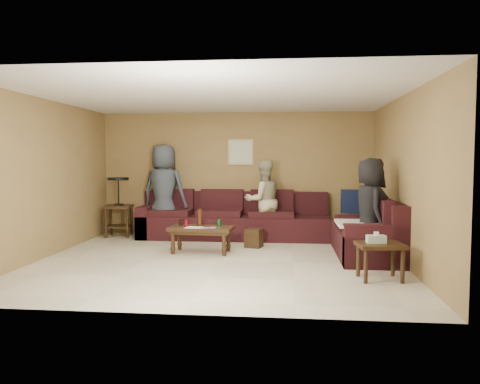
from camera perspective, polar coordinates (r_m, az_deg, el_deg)
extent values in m
plane|color=beige|center=(7.25, -2.66, -8.37)|extent=(5.50, 5.50, 0.00)
cube|color=silver|center=(7.14, -2.73, 11.23)|extent=(5.50, 5.00, 0.10)
cube|color=olive|center=(9.56, -0.51, 2.19)|extent=(5.50, 0.10, 2.50)
cube|color=olive|center=(4.63, -7.22, 0.23)|extent=(5.50, 0.10, 2.50)
cube|color=olive|center=(7.97, -22.68, 1.52)|extent=(0.10, 5.00, 2.50)
cube|color=olive|center=(7.22, 19.46, 1.37)|extent=(0.10, 5.00, 2.50)
cube|color=black|center=(9.21, -0.81, -4.29)|extent=(3.70, 0.90, 0.45)
cube|color=black|center=(9.48, -0.59, -1.31)|extent=(3.70, 0.24, 0.45)
cube|color=black|center=(9.55, -11.20, -3.52)|extent=(0.24, 0.90, 0.63)
cube|color=black|center=(7.82, 15.01, -5.91)|extent=(0.90, 2.00, 0.45)
cube|color=black|center=(7.82, 17.46, -2.63)|extent=(0.24, 2.00, 0.45)
cube|color=black|center=(6.95, 16.20, -6.41)|extent=(0.90, 0.24, 0.63)
cube|color=#131B3D|center=(9.18, 13.61, -1.13)|extent=(0.45, 0.14, 0.45)
cube|color=beige|center=(7.33, 15.63, -3.77)|extent=(1.00, 0.85, 0.04)
cube|color=#311F10|center=(7.80, -4.77, -4.44)|extent=(1.08, 0.59, 0.06)
cube|color=#311F10|center=(7.81, -4.77, -4.86)|extent=(1.00, 0.51, 0.05)
cylinder|color=#311F10|center=(7.77, -8.19, -6.14)|extent=(0.07, 0.07, 0.38)
cylinder|color=#311F10|center=(7.56, -1.95, -6.38)|extent=(0.07, 0.07, 0.38)
cylinder|color=#311F10|center=(8.13, -7.37, -5.68)|extent=(0.07, 0.07, 0.38)
cylinder|color=#311F10|center=(7.92, -1.41, -5.90)|extent=(0.07, 0.07, 0.38)
cylinder|color=maroon|center=(7.80, -6.56, -3.80)|extent=(0.07, 0.07, 0.12)
cylinder|color=#167E32|center=(7.81, -2.57, -3.76)|extent=(0.07, 0.07, 0.12)
cylinder|color=#371D0C|center=(7.90, -4.91, -3.11)|extent=(0.07, 0.07, 0.28)
cylinder|color=black|center=(7.95, -7.17, -3.69)|extent=(0.08, 0.08, 0.11)
cube|color=silver|center=(7.71, -5.67, -4.32)|extent=(0.29, 0.24, 0.00)
cylinder|color=#D84CA0|center=(7.63, -4.34, -4.39)|extent=(0.14, 0.14, 0.01)
cylinder|color=#D84CA0|center=(7.65, -3.43, -4.36)|extent=(0.14, 0.14, 0.01)
cube|color=#311F10|center=(9.71, -14.57, -1.72)|extent=(0.59, 0.59, 0.05)
cube|color=#311F10|center=(9.76, -14.53, -4.04)|extent=(0.52, 0.52, 0.03)
cylinder|color=#311F10|center=(9.59, -16.03, -3.64)|extent=(0.05, 0.05, 0.61)
cylinder|color=#311F10|center=(9.50, -13.58, -3.67)|extent=(0.05, 0.05, 0.61)
cylinder|color=#311F10|center=(9.99, -15.45, -3.32)|extent=(0.05, 0.05, 0.61)
cylinder|color=#311F10|center=(9.90, -13.10, -3.35)|extent=(0.05, 0.05, 0.61)
cylinder|color=black|center=(9.71, -14.57, -1.48)|extent=(0.19, 0.19, 0.03)
cylinder|color=black|center=(9.69, -14.60, 0.10)|extent=(0.03, 0.03, 0.50)
cylinder|color=black|center=(9.67, -14.63, 1.58)|extent=(0.42, 0.42, 0.05)
cube|color=#311F10|center=(6.30, 16.72, -6.22)|extent=(0.63, 0.53, 0.05)
cylinder|color=#311F10|center=(6.12, 15.09, -8.66)|extent=(0.05, 0.05, 0.45)
cylinder|color=#311F10|center=(6.25, 19.22, -8.46)|extent=(0.05, 0.05, 0.45)
cylinder|color=#311F10|center=(6.45, 14.23, -7.98)|extent=(0.05, 0.05, 0.45)
cylinder|color=#311F10|center=(6.58, 18.16, -7.82)|extent=(0.05, 0.05, 0.45)
cube|color=silver|center=(6.28, 16.27, -5.54)|extent=(0.25, 0.15, 0.10)
cube|color=silver|center=(6.27, 16.28, -4.91)|extent=(0.06, 0.04, 0.05)
cube|color=#311F10|center=(8.30, 1.71, -5.62)|extent=(0.34, 0.34, 0.33)
cube|color=tan|center=(9.53, 0.08, 4.89)|extent=(0.52, 0.03, 0.52)
cube|color=silver|center=(9.51, 0.07, 4.89)|extent=(0.44, 0.01, 0.44)
imported|color=#2E3641|center=(9.38, -9.24, 0.12)|extent=(1.00, 0.75, 1.85)
imported|color=tan|center=(8.94, 2.87, -1.03)|extent=(0.91, 0.83, 1.54)
imported|color=black|center=(7.36, 15.62, -2.10)|extent=(0.59, 0.82, 1.58)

